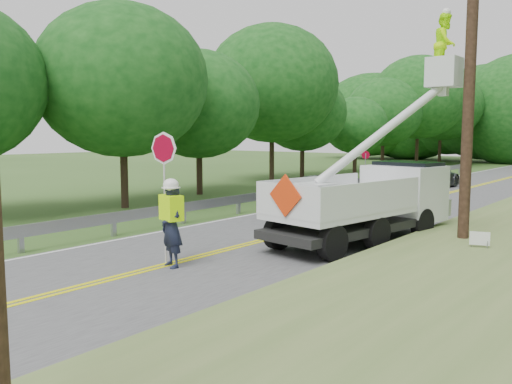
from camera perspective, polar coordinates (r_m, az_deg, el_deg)
The scene contains 10 objects.
ground at distance 11.82m, azimuth -18.75°, elevation -9.77°, with size 140.00×140.00×0.00m, color #355421.
road at distance 22.48m, azimuth 12.84°, elevation -2.03°, with size 7.20×96.00×0.03m.
guardrail at distance 25.16m, azimuth 5.51°, elevation 0.22°, with size 0.18×48.00×0.77m.
treeline_left at distance 40.33m, azimuth 8.54°, elevation 9.75°, with size 10.42×54.20×10.48m.
flagger at distance 12.83m, azimuth -9.03°, elevation -2.94°, with size 1.22×0.65×3.22m.
bucket_truck at distance 16.52m, azimuth 13.46°, elevation 0.19°, with size 3.88×6.79×6.47m.
suv_silver at distance 21.50m, azimuth 7.24°, elevation -0.21°, with size 2.54×5.51×1.53m, color #BABDC1.
suv_darkgrey at distance 32.67m, azimuth 18.03°, elevation 1.70°, with size 2.07×5.10×1.48m, color #3B4043.
stop_sign_permanent at distance 30.65m, azimuth 11.60°, elevation 2.89°, with size 0.40×0.30×2.23m.
yard_sign at distance 14.79m, azimuth 22.77°, elevation -4.71°, with size 0.47×0.19×0.71m.
Camera 1 is at (9.63, -6.06, 3.20)m, focal length 37.46 mm.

